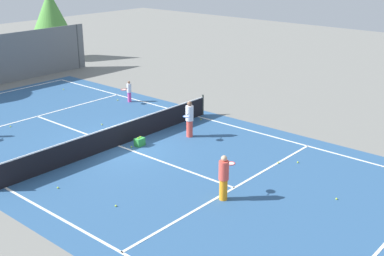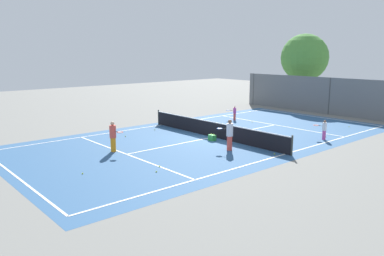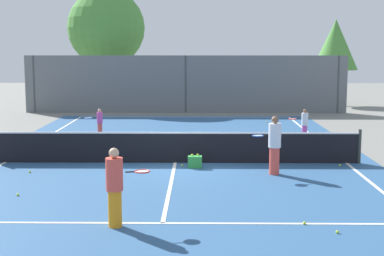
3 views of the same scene
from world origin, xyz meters
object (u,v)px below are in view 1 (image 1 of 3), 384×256
Objects in this scene: tennis_ball_3 at (102,124)px; tennis_ball_13 at (10,126)px; tennis_ball_5 at (278,163)px; tennis_ball_12 at (36,161)px; tennis_ball_6 at (30,168)px; tennis_ball_4 at (337,199)px; tennis_ball_9 at (298,162)px; tennis_ball_11 at (63,89)px; tennis_ball_1 at (56,155)px; tennis_ball_10 at (118,100)px; tennis_ball_2 at (131,147)px; player_2 at (129,91)px; player_1 at (224,177)px; player_3 at (189,119)px; tennis_ball_7 at (116,206)px; tennis_ball_0 at (58,188)px; tennis_ball_8 at (201,119)px.

tennis_ball_13 is (-3.15, 3.18, 0.00)m from tennis_ball_3.
tennis_ball_5 is 1.00× the size of tennis_ball_12.
tennis_ball_5 is at bearing -46.17° from tennis_ball_6.
tennis_ball_4 and tennis_ball_5 have the same top height.
tennis_ball_9 is 1.00× the size of tennis_ball_11.
tennis_ball_1 is 8.41m from tennis_ball_10.
tennis_ball_6 is at bearing 118.00° from tennis_ball_4.
tennis_ball_2 is 1.00× the size of tennis_ball_6.
tennis_ball_1 is at bearing -154.46° from player_2.
player_1 is 13.35m from tennis_ball_10.
player_3 is 7.04m from tennis_ball_12.
tennis_ball_7 is 10.32m from tennis_ball_13.
player_1 reaches higher than tennis_ball_2.
tennis_ball_0 is 2.70m from tennis_ball_7.
tennis_ball_2 is 3.52m from tennis_ball_3.
player_2 is at bearing 83.13° from tennis_ball_9.
tennis_ball_0 is 14.03m from tennis_ball_11.
tennis_ball_0 is at bearing 145.95° from tennis_ball_5.
player_1 is 25.28× the size of tennis_ball_13.
tennis_ball_8 is at bearing 27.46° from player_3.
tennis_ball_6 is 1.00× the size of tennis_ball_8.
tennis_ball_12 is at bearing -108.81° from tennis_ball_13.
player_1 reaches higher than tennis_ball_6.
tennis_ball_3 and tennis_ball_11 have the same top height.
tennis_ball_10 is (8.97, 6.96, 0.00)m from tennis_ball_0.
player_3 is at bearing 80.43° from tennis_ball_4.
tennis_ball_7 is 1.00× the size of tennis_ball_9.
player_2 is at bearing 72.43° from player_3.
tennis_ball_6 is 1.00× the size of tennis_ball_12.
tennis_ball_5 and tennis_ball_9 have the same top height.
tennis_ball_1 is at bearing 101.35° from player_1.
tennis_ball_0 is at bearing -126.33° from tennis_ball_11.
tennis_ball_0 is 9.55m from tennis_ball_9.
tennis_ball_10 is 6.54m from tennis_ball_13.
tennis_ball_0 is at bearing -97.59° from tennis_ball_6.
tennis_ball_4 is 3.28m from tennis_ball_9.
tennis_ball_11 is at bearing 33.19° from tennis_ball_13.
tennis_ball_2 is at bearing 115.21° from tennis_ball_5.
tennis_ball_13 is at bearing 81.62° from tennis_ball_1.
tennis_ball_2 is 1.00× the size of tennis_ball_7.
tennis_ball_2 is 4.42m from tennis_ball_6.
tennis_ball_0 is at bearing 179.13° from player_3.
player_1 reaches higher than tennis_ball_11.
tennis_ball_1 and tennis_ball_12 have the same top height.
tennis_ball_1 is at bearing 126.71° from tennis_ball_9.
player_2 is at bearing 79.96° from tennis_ball_5.
tennis_ball_6 is 12.03m from tennis_ball_11.
tennis_ball_0 and tennis_ball_3 have the same top height.
tennis_ball_2 and tennis_ball_3 have the same top height.
tennis_ball_7 is at bearing -119.31° from tennis_ball_11.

